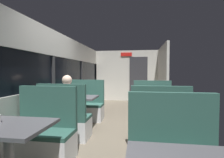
# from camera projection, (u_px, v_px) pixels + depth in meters

# --- Properties ---
(ground_plane) EXTENTS (3.30, 9.20, 0.02)m
(ground_plane) POSITION_uv_depth(u_px,v_px,m) (114.00, 131.00, 3.89)
(ground_plane) COLOR #665B4C
(carriage_window_panel_left) EXTENTS (0.09, 8.48, 2.30)m
(carriage_window_panel_left) POSITION_uv_depth(u_px,v_px,m) (52.00, 81.00, 4.05)
(carriage_window_panel_left) COLOR beige
(carriage_window_panel_left) RESTS_ON ground_plane
(carriage_end_bulkhead) EXTENTS (2.90, 0.11, 2.30)m
(carriage_end_bulkhead) POSITION_uv_depth(u_px,v_px,m) (128.00, 76.00, 7.98)
(carriage_end_bulkhead) COLOR beige
(carriage_end_bulkhead) RESTS_ON ground_plane
(carriage_aisle_panel_right) EXTENTS (0.08, 2.40, 2.30)m
(carriage_aisle_panel_right) POSITION_uv_depth(u_px,v_px,m) (162.00, 76.00, 6.59)
(carriage_aisle_panel_right) COLOR beige
(carriage_aisle_panel_right) RESTS_ON ground_plane
(dining_table_near_window) EXTENTS (0.90, 0.70, 0.74)m
(dining_table_near_window) POSITION_uv_depth(u_px,v_px,m) (8.00, 134.00, 1.93)
(dining_table_near_window) COLOR #9E9EA3
(dining_table_near_window) RESTS_ON ground_plane
(bench_near_window_facing_entry) EXTENTS (0.95, 0.50, 1.10)m
(bench_near_window_facing_entry) POSITION_uv_depth(u_px,v_px,m) (43.00, 138.00, 2.63)
(bench_near_window_facing_entry) COLOR silver
(bench_near_window_facing_entry) RESTS_ON ground_plane
(dining_table_mid_window) EXTENTS (0.90, 0.70, 0.74)m
(dining_table_mid_window) POSITION_uv_depth(u_px,v_px,m) (77.00, 101.00, 4.12)
(dining_table_mid_window) COLOR #9E9EA3
(dining_table_mid_window) RESTS_ON ground_plane
(bench_mid_window_facing_end) EXTENTS (0.95, 0.50, 1.10)m
(bench_mid_window_facing_end) POSITION_uv_depth(u_px,v_px,m) (65.00, 122.00, 3.44)
(bench_mid_window_facing_end) COLOR silver
(bench_mid_window_facing_end) RESTS_ON ground_plane
(bench_mid_window_facing_entry) EXTENTS (0.95, 0.50, 1.10)m
(bench_mid_window_facing_entry) POSITION_uv_depth(u_px,v_px,m) (86.00, 108.00, 4.82)
(bench_mid_window_facing_entry) COLOR silver
(bench_mid_window_facing_entry) RESTS_ON ground_plane
(dining_table_rear_aisle) EXTENTS (0.90, 0.70, 0.74)m
(dining_table_rear_aisle) POSITION_uv_depth(u_px,v_px,m) (155.00, 104.00, 3.66)
(dining_table_rear_aisle) COLOR #9E9EA3
(dining_table_rear_aisle) RESTS_ON ground_plane
(bench_rear_aisle_facing_end) EXTENTS (0.95, 0.50, 1.10)m
(bench_rear_aisle_facing_end) POSITION_uv_depth(u_px,v_px,m) (159.00, 130.00, 2.98)
(bench_rear_aisle_facing_end) COLOR silver
(bench_rear_aisle_facing_end) RESTS_ON ground_plane
(bench_rear_aisle_facing_entry) EXTENTS (0.95, 0.50, 1.10)m
(bench_rear_aisle_facing_entry) POSITION_uv_depth(u_px,v_px,m) (152.00, 112.00, 4.36)
(bench_rear_aisle_facing_entry) COLOR silver
(bench_rear_aisle_facing_entry) RESTS_ON ground_plane
(seated_passenger) EXTENTS (0.47, 0.55, 1.26)m
(seated_passenger) POSITION_uv_depth(u_px,v_px,m) (67.00, 111.00, 3.50)
(seated_passenger) COLOR #26262D
(seated_passenger) RESTS_ON ground_plane
(coffee_cup_secondary) EXTENTS (0.07, 0.07, 0.09)m
(coffee_cup_secondary) POSITION_uv_depth(u_px,v_px,m) (165.00, 98.00, 3.65)
(coffee_cup_secondary) COLOR white
(coffee_cup_secondary) RESTS_ON dining_table_rear_aisle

